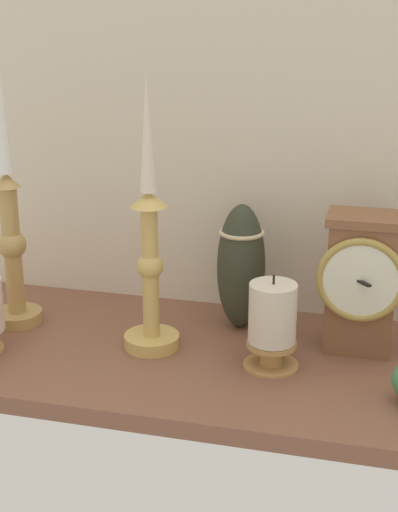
{
  "coord_description": "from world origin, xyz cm",
  "views": [
    {
      "loc": [
        15.41,
        -92.94,
        47.37
      ],
      "look_at": [
        -8.49,
        0.0,
        14.0
      ],
      "focal_mm": 54.17,
      "sensor_mm": 36.0,
      "label": 1
    }
  ],
  "objects_px": {
    "mantel_clock": "(361,282)",
    "candlestick_tall_left": "(10,225)",
    "candlestick_tall_center": "(150,256)",
    "tall_ceramic_vase": "(241,266)",
    "pillar_candle_near_clock": "(272,323)"
  },
  "relations": [
    {
      "from": "candlestick_tall_left",
      "to": "tall_ceramic_vase",
      "type": "distance_m",
      "value": 0.34
    },
    {
      "from": "candlestick_tall_left",
      "to": "pillar_candle_near_clock",
      "type": "distance_m",
      "value": 0.4
    },
    {
      "from": "candlestick_tall_left",
      "to": "tall_ceramic_vase",
      "type": "height_order",
      "value": "candlestick_tall_left"
    },
    {
      "from": "candlestick_tall_left",
      "to": "tall_ceramic_vase",
      "type": "bearing_deg",
      "value": 11.79
    },
    {
      "from": "candlestick_tall_left",
      "to": "pillar_candle_near_clock",
      "type": "relative_size",
      "value": 3.42
    },
    {
      "from": "candlestick_tall_left",
      "to": "candlestick_tall_center",
      "type": "distance_m",
      "value": 0.22
    },
    {
      "from": "candlestick_tall_center",
      "to": "candlestick_tall_left",
      "type": "bearing_deg",
      "value": 172.49
    },
    {
      "from": "candlestick_tall_left",
      "to": "pillar_candle_near_clock",
      "type": "bearing_deg",
      "value": -6.81
    },
    {
      "from": "candlestick_tall_left",
      "to": "candlestick_tall_center",
      "type": "relative_size",
      "value": 1.17
    },
    {
      "from": "mantel_clock",
      "to": "candlestick_tall_left",
      "type": "bearing_deg",
      "value": -176.05
    },
    {
      "from": "mantel_clock",
      "to": "candlestick_tall_center",
      "type": "relative_size",
      "value": 0.51
    },
    {
      "from": "tall_ceramic_vase",
      "to": "mantel_clock",
      "type": "bearing_deg",
      "value": -11.04
    },
    {
      "from": "mantel_clock",
      "to": "candlestick_tall_left",
      "type": "xyz_separation_m",
      "value": [
        -0.5,
        -0.03,
        0.05
      ]
    },
    {
      "from": "candlestick_tall_center",
      "to": "tall_ceramic_vase",
      "type": "bearing_deg",
      "value": 42.52
    },
    {
      "from": "candlestick_tall_left",
      "to": "candlestick_tall_center",
      "type": "bearing_deg",
      "value": -7.51
    }
  ]
}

